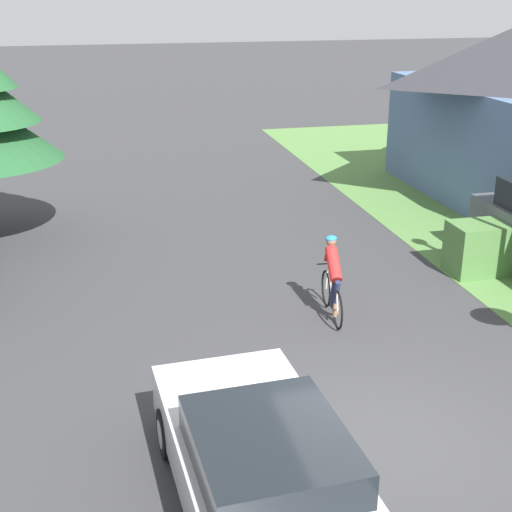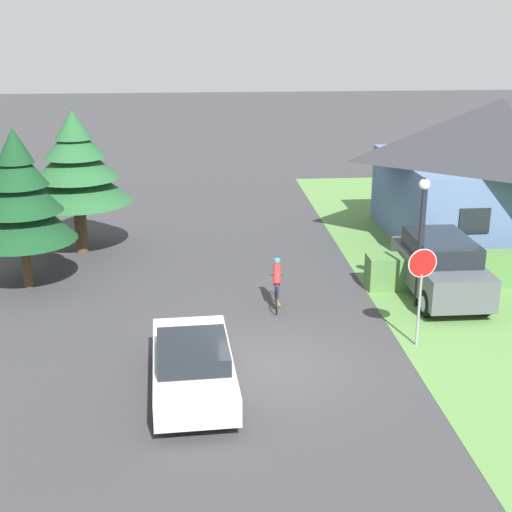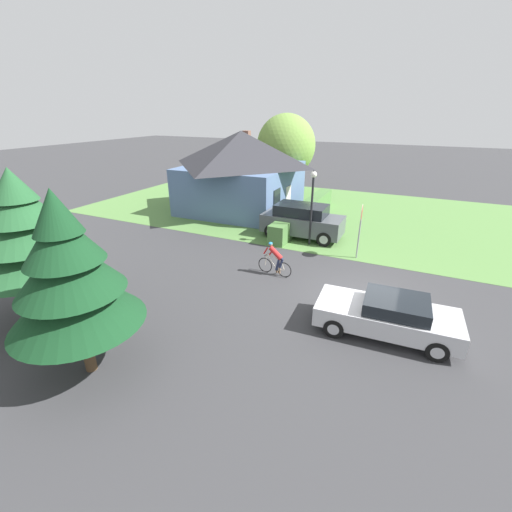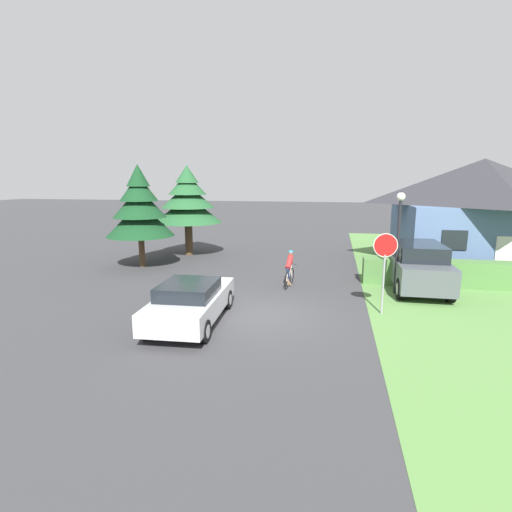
# 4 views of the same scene
# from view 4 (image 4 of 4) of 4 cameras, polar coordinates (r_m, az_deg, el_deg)

# --- Properties ---
(ground_plane) EXTENTS (140.00, 140.00, 0.00)m
(ground_plane) POSITION_cam_4_polar(r_m,az_deg,el_deg) (13.51, 0.06, -8.52)
(ground_plane) COLOR #38383A
(cottage_house) EXTENTS (8.66, 7.93, 5.56)m
(cottage_house) POSITION_cam_4_polar(r_m,az_deg,el_deg) (24.30, 29.37, 5.71)
(cottage_house) COLOR slate
(cottage_house) RESTS_ON ground
(hedge_row) EXTENTS (10.68, 0.90, 1.11)m
(hedge_row) POSITION_cam_4_polar(r_m,az_deg,el_deg) (19.42, 30.94, -2.38)
(hedge_row) COLOR #4C7A3D
(hedge_row) RESTS_ON ground
(sedan_left_lane) EXTENTS (2.08, 4.56, 1.37)m
(sedan_left_lane) POSITION_cam_4_polar(r_m,az_deg,el_deg) (12.84, -9.29, -6.45)
(sedan_left_lane) COLOR #BCBCC1
(sedan_left_lane) RESTS_ON ground
(cyclist) EXTENTS (0.44, 1.69, 1.53)m
(cyclist) POSITION_cam_4_polar(r_m,az_deg,el_deg) (17.03, 4.79, -1.92)
(cyclist) COLOR black
(cyclist) RESTS_ON ground
(parked_suv_right) EXTENTS (2.05, 4.58, 1.93)m
(parked_suv_right) POSITION_cam_4_polar(r_m,az_deg,el_deg) (17.69, 22.16, -1.37)
(parked_suv_right) COLOR #4C5156
(parked_suv_right) RESTS_ON ground
(stop_sign) EXTENTS (0.79, 0.10, 2.76)m
(stop_sign) POSITION_cam_4_polar(r_m,az_deg,el_deg) (13.83, 17.93, -0.10)
(stop_sign) COLOR gray
(stop_sign) RESTS_ON ground
(street_lamp) EXTENTS (0.33, 0.33, 4.07)m
(street_lamp) POSITION_cam_4_polar(r_m,az_deg,el_deg) (16.48, 19.76, 4.14)
(street_lamp) COLOR black
(street_lamp) RESTS_ON ground
(conifer_tall_near) EXTENTS (3.44, 3.44, 5.26)m
(conifer_tall_near) POSITION_cam_4_polar(r_m,az_deg,el_deg) (21.35, -16.30, 6.50)
(conifer_tall_near) COLOR #4C3823
(conifer_tall_near) RESTS_ON ground
(conifer_tall_far) EXTENTS (4.00, 4.00, 5.32)m
(conifer_tall_far) POSITION_cam_4_polar(r_m,az_deg,el_deg) (24.14, -9.74, 7.76)
(conifer_tall_far) COLOR #4C3823
(conifer_tall_far) RESTS_ON ground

